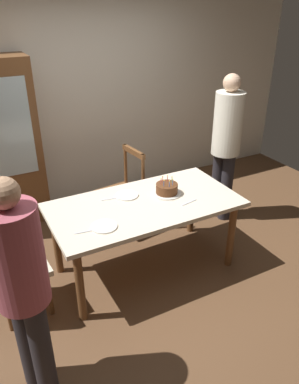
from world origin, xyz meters
The scene contains 13 objects.
ground centered at (0.00, 0.00, 0.00)m, with size 6.40×6.40×0.00m, color brown.
back_wall centered at (0.00, 1.85, 1.30)m, with size 6.40×0.10×2.60m, color silver.
dining_table centered at (0.00, 0.00, 0.66)m, with size 1.74×0.90×0.75m.
birthday_cake centered at (0.27, 0.06, 0.79)m, with size 0.28×0.28×0.17m.
plate_near_celebrant centered at (-0.48, -0.20, 0.75)m, with size 0.22×0.22×0.01m, color white.
plate_far_side centered at (-0.09, 0.20, 0.75)m, with size 0.22×0.22×0.01m, color white.
fork_near_celebrant centered at (-0.64, -0.20, 0.75)m, with size 0.18×0.02×0.01m, color silver.
fork_far_side centered at (-0.25, 0.21, 0.75)m, with size 0.18×0.02×0.01m, color silver.
fork_near_guest centered at (0.36, -0.19, 0.75)m, with size 0.18×0.02×0.01m, color silver.
chair_spindle_back centered at (0.11, 0.77, 0.46)m, with size 0.49×0.49×0.95m.
chair_upholstered centered at (-1.26, -0.02, 0.53)m, with size 0.47×0.47×0.95m.
person_celebrant centered at (-1.22, -0.78, 0.91)m, with size 0.32×0.32×1.60m.
person_guest centered at (1.27, 0.46, 0.98)m, with size 0.32×0.32×1.72m.
Camera 1 is at (-1.35, -2.64, 2.41)m, focal length 34.76 mm.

